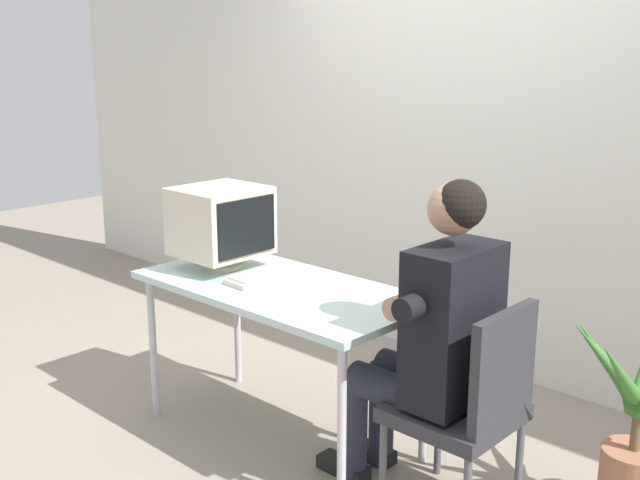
% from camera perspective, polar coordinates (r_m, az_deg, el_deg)
% --- Properties ---
extents(ground_plane, '(12.00, 12.00, 0.00)m').
position_cam_1_polar(ground_plane, '(3.72, -2.88, -14.41)').
color(ground_plane, gray).
extents(wall_back, '(8.00, 0.10, 3.00)m').
position_cam_1_polar(wall_back, '(4.22, 13.83, 9.93)').
color(wall_back, silver).
rests_on(wall_back, ground_plane).
extents(desk, '(1.35, 0.66, 0.75)m').
position_cam_1_polar(desk, '(3.45, -3.03, -4.30)').
color(desk, '#B7B7BC').
rests_on(desk, ground_plane).
extents(crt_monitor, '(0.38, 0.40, 0.39)m').
position_cam_1_polar(crt_monitor, '(3.67, -7.39, 1.35)').
color(crt_monitor, beige).
rests_on(crt_monitor, desk).
extents(keyboard, '(0.17, 0.43, 0.03)m').
position_cam_1_polar(keyboard, '(3.53, -3.78, -2.63)').
color(keyboard, beige).
rests_on(keyboard, desk).
extents(office_chair, '(0.44, 0.44, 0.88)m').
position_cam_1_polar(office_chair, '(2.99, 11.11, -11.77)').
color(office_chair, '#4C4C51').
rests_on(office_chair, ground_plane).
extents(person_seated, '(0.69, 0.60, 1.32)m').
position_cam_1_polar(person_seated, '(2.99, 8.35, -6.94)').
color(person_seated, black).
rests_on(person_seated, ground_plane).
extents(potted_plant, '(0.70, 0.62, 0.81)m').
position_cam_1_polar(potted_plant, '(3.23, 22.61, -12.60)').
color(potted_plant, '#9E6647').
rests_on(potted_plant, ground_plane).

